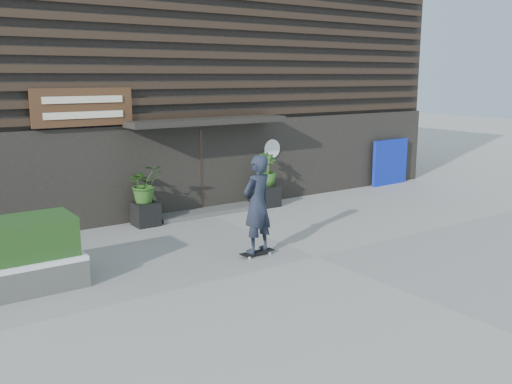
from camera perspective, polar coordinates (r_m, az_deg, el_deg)
ground at (r=11.95m, az=6.15°, el=-6.54°), size 80.00×80.00×0.00m
entrance_step at (r=15.56m, az=-4.97°, el=-1.98°), size 3.00×0.80×0.12m
planter_pot_left at (r=14.51m, az=-11.12°, el=-2.19°), size 0.60×0.60×0.60m
bamboo_left at (r=14.34m, az=-11.24°, el=0.84°), size 0.86×0.75×0.96m
planter_pot_right at (r=16.35m, az=1.15°, el=-0.41°), size 0.60×0.60×0.60m
bamboo_right at (r=16.20m, az=1.16°, el=2.29°), size 0.54×0.54×0.96m
blue_tarp at (r=20.13m, az=13.43°, el=2.96°), size 1.68×0.21×1.57m
building at (r=19.96m, az=-13.03°, el=12.14°), size 18.00×11.00×8.00m
skateboarder at (r=11.64m, az=0.12°, el=-1.25°), size 0.84×0.66×2.15m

